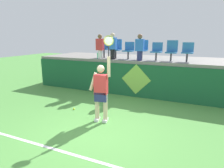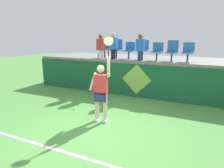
% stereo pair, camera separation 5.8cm
% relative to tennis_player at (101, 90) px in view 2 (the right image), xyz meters
% --- Properties ---
extents(ground_plane, '(40.00, 40.00, 0.00)m').
position_rel_tennis_player_xyz_m(ground_plane, '(0.20, -0.69, -0.97)').
color(ground_plane, '#519342').
extents(court_back_wall, '(10.30, 0.20, 1.40)m').
position_rel_tennis_player_xyz_m(court_back_wall, '(0.20, 2.88, -0.27)').
color(court_back_wall, '#195633').
rests_on(court_back_wall, ground_plane).
extents(spectator_platform, '(10.30, 3.00, 0.12)m').
position_rel_tennis_player_xyz_m(spectator_platform, '(0.20, 4.33, 0.49)').
color(spectator_platform, gray).
rests_on(spectator_platform, court_back_wall).
extents(court_baseline_stripe, '(9.27, 0.08, 0.01)m').
position_rel_tennis_player_xyz_m(court_baseline_stripe, '(0.20, -1.83, -0.96)').
color(court_baseline_stripe, white).
rests_on(court_baseline_stripe, ground_plane).
extents(tennis_player, '(0.75, 0.32, 2.54)m').
position_rel_tennis_player_xyz_m(tennis_player, '(0.00, 0.00, 0.00)').
color(tennis_player, white).
rests_on(tennis_player, ground_plane).
extents(tennis_ball, '(0.07, 0.07, 0.07)m').
position_rel_tennis_player_xyz_m(tennis_ball, '(-1.32, 0.43, -0.93)').
color(tennis_ball, '#D1E533').
rests_on(tennis_ball, ground_plane).
extents(water_bottle, '(0.07, 0.07, 0.27)m').
position_rel_tennis_player_xyz_m(water_bottle, '(-1.74, 3.04, 0.69)').
color(water_bottle, '#26B272').
rests_on(water_bottle, spectator_platform).
extents(stadium_chair_0, '(0.44, 0.42, 0.89)m').
position_rel_tennis_player_xyz_m(stadium_chair_0, '(-1.64, 3.53, 1.05)').
color(stadium_chair_0, '#38383D').
rests_on(stadium_chair_0, spectator_platform).
extents(stadium_chair_1, '(0.44, 0.42, 0.87)m').
position_rel_tennis_player_xyz_m(stadium_chair_1, '(-1.04, 3.54, 1.03)').
color(stadium_chair_1, '#38383D').
rests_on(stadium_chair_1, spectator_platform).
extents(stadium_chair_2, '(0.44, 0.42, 0.76)m').
position_rel_tennis_player_xyz_m(stadium_chair_2, '(-0.43, 3.53, 0.98)').
color(stadium_chair_2, '#38383D').
rests_on(stadium_chair_2, spectator_platform).
extents(stadium_chair_3, '(0.44, 0.42, 0.85)m').
position_rel_tennis_player_xyz_m(stadium_chair_3, '(0.20, 3.53, 1.03)').
color(stadium_chair_3, '#38383D').
rests_on(stadium_chair_3, spectator_platform).
extents(stadium_chair_4, '(0.44, 0.42, 0.75)m').
position_rel_tennis_player_xyz_m(stadium_chair_4, '(0.83, 3.53, 0.97)').
color(stadium_chair_4, '#38383D').
rests_on(stadium_chair_4, spectator_platform).
extents(stadium_chair_5, '(0.44, 0.42, 0.84)m').
position_rel_tennis_player_xyz_m(stadium_chair_5, '(1.44, 3.54, 1.00)').
color(stadium_chair_5, '#38383D').
rests_on(stadium_chair_5, spectator_platform).
extents(stadium_chair_6, '(0.44, 0.42, 0.77)m').
position_rel_tennis_player_xyz_m(stadium_chair_6, '(2.06, 3.53, 0.98)').
color(stadium_chair_6, '#38383D').
rests_on(stadium_chair_6, spectator_platform).
extents(spectator_0, '(0.34, 0.20, 1.15)m').
position_rel_tennis_player_xyz_m(spectator_0, '(-1.04, 3.11, 1.15)').
color(spectator_0, black).
rests_on(spectator_0, spectator_platform).
extents(spectator_1, '(0.34, 0.20, 1.09)m').
position_rel_tennis_player_xyz_m(spectator_1, '(-1.64, 3.06, 1.12)').
color(spectator_1, white).
rests_on(spectator_1, spectator_platform).
extents(spectator_2, '(0.34, 0.20, 1.09)m').
position_rel_tennis_player_xyz_m(spectator_2, '(0.20, 3.11, 1.12)').
color(spectator_2, navy).
rests_on(spectator_2, spectator_platform).
extents(wall_signage_mount, '(1.27, 0.01, 1.40)m').
position_rel_tennis_player_xyz_m(wall_signage_mount, '(0.19, 2.77, -0.96)').
color(wall_signage_mount, '#195633').
rests_on(wall_signage_mount, ground_plane).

